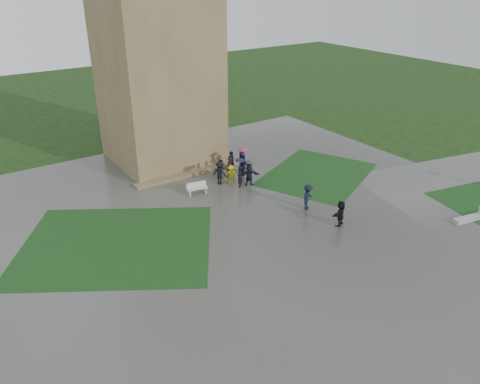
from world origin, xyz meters
TOP-DOWN VIEW (x-y plane):
  - ground at (0.00, 0.00)m, footprint 120.00×120.00m
  - plaza at (0.00, 2.00)m, footprint 34.00×34.00m
  - lawn_inset_left at (-8.50, 4.00)m, footprint 14.10×13.46m
  - lawn_inset_right at (8.50, 5.00)m, footprint 11.12×10.15m
  - tower at (0.00, 15.00)m, footprint 8.00×8.00m
  - tower_plinth at (0.00, 10.60)m, footprint 9.00×0.80m
  - bench at (-1.12, 7.30)m, footprint 1.55×0.73m
  - visitor_cluster at (2.66, 7.67)m, footprint 3.58×3.64m
  - pedestrian_mid at (3.92, 1.06)m, footprint 1.28×1.04m
  - pedestrian_near at (4.09, -1.82)m, footprint 1.66×1.11m

SIDE VIEW (x-z plane):
  - ground at x=0.00m, z-range 0.00..0.00m
  - plaza at x=0.00m, z-range 0.00..0.02m
  - lawn_inset_left at x=-8.50m, z-range 0.02..0.03m
  - lawn_inset_right at x=8.50m, z-range 0.02..0.03m
  - tower_plinth at x=0.00m, z-range 0.02..0.24m
  - bench at x=-1.12m, z-range 0.03..0.90m
  - pedestrian_near at x=4.09m, z-range 0.02..1.70m
  - pedestrian_mid at x=3.92m, z-range 0.02..1.78m
  - visitor_cluster at x=2.66m, z-range -0.21..2.09m
  - tower at x=0.00m, z-range 0.00..18.00m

